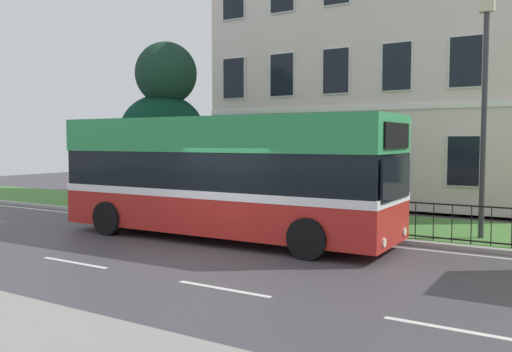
% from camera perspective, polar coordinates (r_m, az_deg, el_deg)
% --- Properties ---
extents(ground_plane, '(60.00, 56.00, 0.18)m').
position_cam_1_polar(ground_plane, '(13.23, -4.02, -8.03)').
color(ground_plane, '#444046').
extents(georgian_townhouse, '(14.54, 9.34, 12.82)m').
position_cam_1_polar(georgian_townhouse, '(25.50, 15.17, 12.39)').
color(georgian_townhouse, silver).
rests_on(georgian_townhouse, ground_plane).
extents(iron_verge_railing, '(16.98, 0.04, 0.97)m').
position_cam_1_polar(iron_verge_railing, '(15.97, 4.46, -3.66)').
color(iron_verge_railing, black).
rests_on(iron_verge_railing, ground_plane).
extents(evergreen_tree, '(3.83, 3.83, 6.57)m').
position_cam_1_polar(evergreen_tree, '(20.69, -9.36, 2.92)').
color(evergreen_tree, '#423328').
rests_on(evergreen_tree, ground_plane).
extents(single_decker_bus, '(9.56, 2.85, 3.30)m').
position_cam_1_polar(single_decker_bus, '(14.74, -3.45, 0.05)').
color(single_decker_bus, '#B0221C').
rests_on(single_decker_bus, ground_plane).
extents(street_lamp_post, '(0.36, 0.24, 6.22)m').
position_cam_1_polar(street_lamp_post, '(15.34, 22.95, 7.31)').
color(street_lamp_post, '#333338').
rests_on(street_lamp_post, ground_plane).
extents(litter_bin, '(0.45, 0.45, 1.09)m').
position_cam_1_polar(litter_bin, '(17.83, -1.05, -2.72)').
color(litter_bin, '#4C4742').
rests_on(litter_bin, ground_plane).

